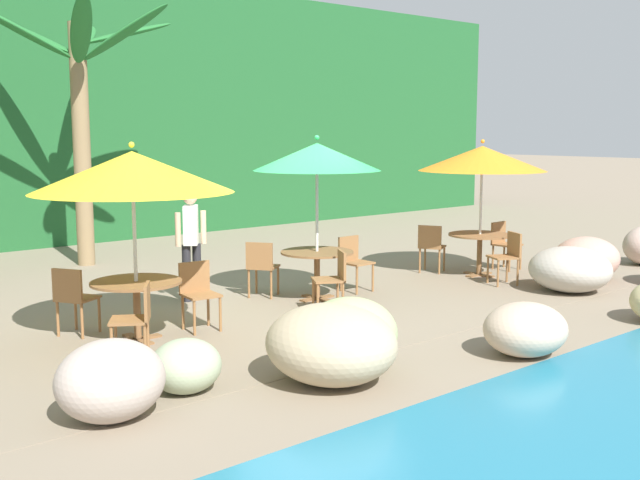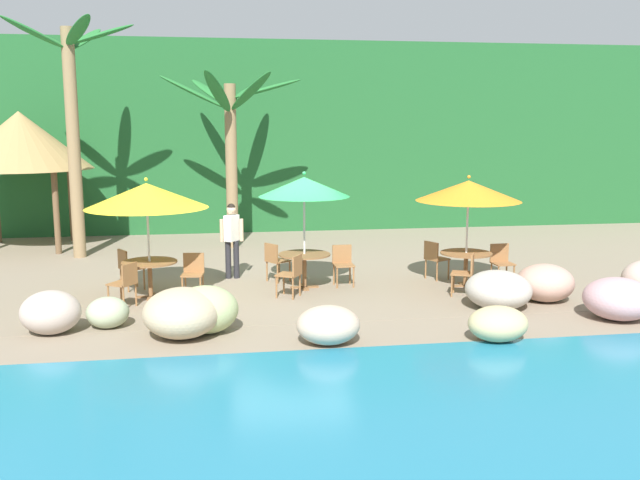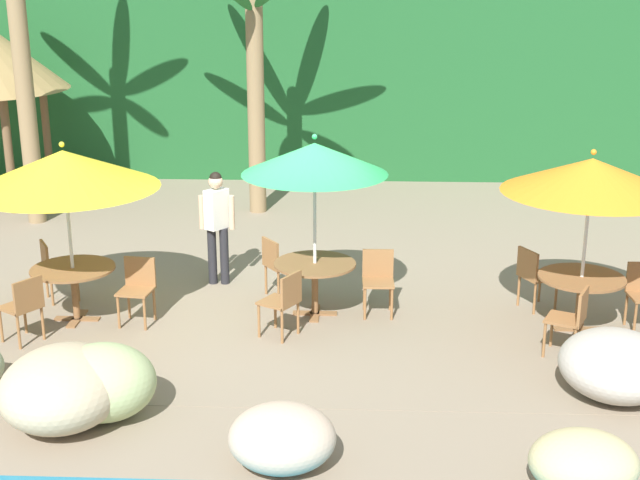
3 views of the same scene
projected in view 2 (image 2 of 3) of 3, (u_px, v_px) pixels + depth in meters
name	position (u px, v px, depth m)	size (l,w,h in m)	color
ground_plane	(291.00, 289.00, 14.73)	(120.00, 120.00, 0.00)	gray
terrace_deck	(291.00, 289.00, 14.73)	(18.00, 5.20, 0.01)	gray
foliage_backdrop	(259.00, 137.00, 23.00)	(28.00, 2.40, 6.00)	#1E5628
rock_seawall	(407.00, 301.00, 12.35)	(13.61, 3.20, 0.81)	#A8A59C
umbrella_yellow	(147.00, 196.00, 13.69)	(2.41, 2.41, 2.41)	silver
dining_table_yellow	(150.00, 267.00, 13.93)	(1.10, 1.10, 0.74)	brown
chair_yellow_seaward	(193.00, 271.00, 14.06)	(0.47, 0.48, 0.87)	olive
chair_yellow_inland	(128.00, 266.00, 14.55)	(0.58, 0.58, 0.87)	olive
chair_yellow_left	(125.00, 282.00, 13.15)	(0.59, 0.59, 0.87)	olive
umbrella_green	(304.00, 187.00, 14.48)	(1.91, 1.91, 2.47)	silver
dining_table_green	(304.00, 260.00, 14.73)	(1.10, 1.10, 0.74)	brown
chair_green_seaward	(343.00, 262.00, 14.98)	(0.43, 0.44, 0.87)	olive
chair_green_inland	(275.00, 259.00, 15.29)	(0.59, 0.59, 0.87)	olive
chair_green_left	(292.00, 273.00, 13.94)	(0.58, 0.58, 0.87)	olive
umbrella_orange	(468.00, 191.00, 14.63)	(2.21, 2.21, 2.39)	silver
dining_table_orange	(466.00, 258.00, 14.87)	(1.10, 1.10, 0.74)	brown
chair_orange_seaward	(501.00, 261.00, 15.13)	(0.43, 0.44, 0.87)	olive
chair_orange_inland	(435.00, 257.00, 15.52)	(0.57, 0.57, 0.87)	olive
chair_orange_left	(467.00, 271.00, 14.06)	(0.57, 0.56, 0.87)	olive
palm_tree_nearest	(71.00, 104.00, 17.57)	(3.17, 3.09, 6.00)	olive
palm_tree_second	(231.00, 127.00, 19.13)	(3.91, 3.61, 4.80)	olive
palapa_hut	(20.00, 141.00, 19.05)	(3.81, 3.81, 3.78)	brown
waiter_in_white	(232.00, 235.00, 15.57)	(0.52, 0.39, 1.70)	#232328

